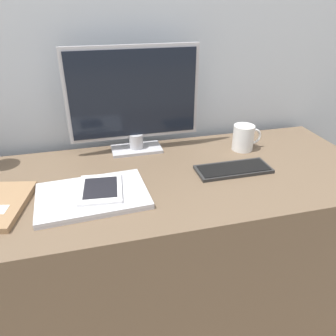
{
  "coord_description": "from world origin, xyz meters",
  "views": [
    {
      "loc": [
        -0.22,
        -0.79,
        1.32
      ],
      "look_at": [
        0.02,
        0.14,
        0.81
      ],
      "focal_mm": 35.0,
      "sensor_mm": 36.0,
      "label": 1
    }
  ],
  "objects_px": {
    "ereader": "(101,189)",
    "coffee_mug": "(244,138)",
    "monitor": "(134,99)",
    "laptop": "(92,196)",
    "keyboard": "(233,169)"
  },
  "relations": [
    {
      "from": "ereader",
      "to": "coffee_mug",
      "type": "xyz_separation_m",
      "value": [
        0.6,
        0.21,
        0.03
      ]
    },
    {
      "from": "monitor",
      "to": "laptop",
      "type": "distance_m",
      "value": 0.43
    },
    {
      "from": "monitor",
      "to": "keyboard",
      "type": "xyz_separation_m",
      "value": [
        0.31,
        -0.27,
        -0.21
      ]
    },
    {
      "from": "ereader",
      "to": "keyboard",
      "type": "bearing_deg",
      "value": 5.38
    },
    {
      "from": "monitor",
      "to": "ereader",
      "type": "xyz_separation_m",
      "value": [
        -0.17,
        -0.31,
        -0.19
      ]
    },
    {
      "from": "monitor",
      "to": "keyboard",
      "type": "bearing_deg",
      "value": -40.35
    },
    {
      "from": "keyboard",
      "to": "laptop",
      "type": "xyz_separation_m",
      "value": [
        -0.51,
        -0.06,
        0.0
      ]
    },
    {
      "from": "ereader",
      "to": "coffee_mug",
      "type": "height_order",
      "value": "coffee_mug"
    },
    {
      "from": "keyboard",
      "to": "laptop",
      "type": "bearing_deg",
      "value": -173.48
    },
    {
      "from": "keyboard",
      "to": "laptop",
      "type": "height_order",
      "value": "laptop"
    },
    {
      "from": "ereader",
      "to": "coffee_mug",
      "type": "distance_m",
      "value": 0.63
    },
    {
      "from": "keyboard",
      "to": "ereader",
      "type": "xyz_separation_m",
      "value": [
        -0.48,
        -0.05,
        0.02
      ]
    },
    {
      "from": "monitor",
      "to": "coffee_mug",
      "type": "distance_m",
      "value": 0.47
    },
    {
      "from": "laptop",
      "to": "ereader",
      "type": "xyz_separation_m",
      "value": [
        0.03,
        0.01,
        0.01
      ]
    },
    {
      "from": "laptop",
      "to": "coffee_mug",
      "type": "relative_size",
      "value": 2.87
    }
  ]
}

